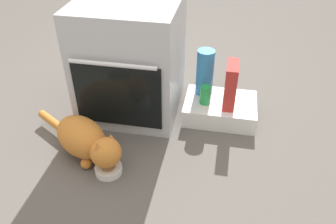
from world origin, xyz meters
The scene contains 8 objects.
ground centered at (0.00, 0.00, 0.00)m, with size 8.00×8.00×0.00m, color #56514C.
oven centered at (-0.08, 0.49, 0.36)m, with size 0.60×0.62×0.72m.
pantry_cabinet centered at (0.50, 0.48, 0.06)m, with size 0.45×0.33×0.12m, color white.
food_bowl centered at (-0.04, -0.13, 0.03)m, with size 0.15×0.15×0.08m.
cat centered at (-0.20, -0.04, 0.12)m, with size 0.64×0.44×0.24m.
cereal_box centered at (0.55, 0.46, 0.26)m, with size 0.07×0.18×0.28m, color #B72D28.
water_bottle centered at (0.39, 0.57, 0.27)m, with size 0.11×0.11×0.30m, color #388CD1.
soda_can centered at (0.41, 0.44, 0.18)m, with size 0.07×0.07×0.12m, color green.
Camera 1 is at (0.51, -1.34, 1.35)m, focal length 36.50 mm.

